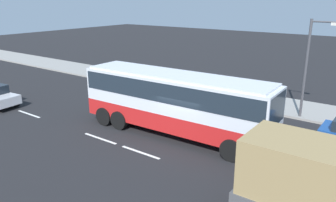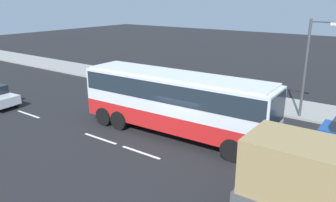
# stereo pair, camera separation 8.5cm
# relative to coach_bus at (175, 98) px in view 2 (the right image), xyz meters

# --- Properties ---
(ground_plane) EXTENTS (120.00, 120.00, 0.00)m
(ground_plane) POSITION_rel_coach_bus_xyz_m (0.96, -0.27, -2.15)
(ground_plane) COLOR black
(sidewalk_curb) EXTENTS (80.00, 4.00, 0.15)m
(sidewalk_curb) POSITION_rel_coach_bus_xyz_m (0.96, 8.48, -2.07)
(sidewalk_curb) COLOR gray
(sidewalk_curb) RESTS_ON ground_plane
(lane_centreline) EXTENTS (39.23, 0.16, 0.01)m
(lane_centreline) POSITION_rel_coach_bus_xyz_m (2.38, -2.86, -2.14)
(lane_centreline) COLOR white
(lane_centreline) RESTS_ON ground_plane
(coach_bus) EXTENTS (11.08, 2.90, 3.47)m
(coach_bus) POSITION_rel_coach_bus_xyz_m (0.00, 0.00, 0.00)
(coach_bus) COLOR red
(coach_bus) RESTS_ON ground_plane
(street_lamp) EXTENTS (1.66, 0.24, 6.02)m
(street_lamp) POSITION_rel_coach_bus_xyz_m (5.08, 6.83, 1.50)
(street_lamp) COLOR #47474C
(street_lamp) RESTS_ON sidewalk_curb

